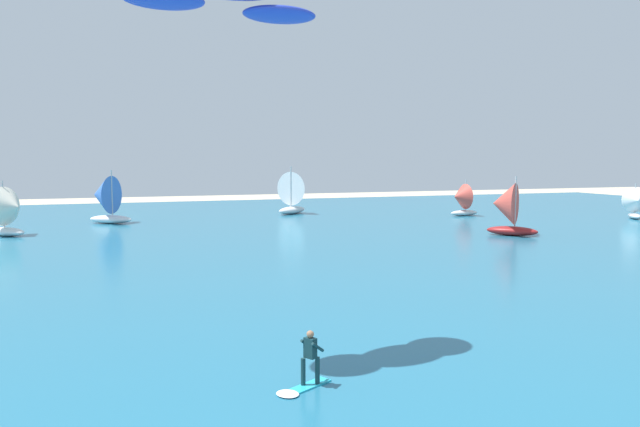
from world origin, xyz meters
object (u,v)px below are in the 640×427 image
at_px(kitesurfer, 306,368).
at_px(sailboat_mid_left, 104,199).
at_px(sailboat_leading, 461,199).
at_px(sailboat_mid_right, 505,208).
at_px(sailboat_far_right, 295,192).
at_px(sailboat_far_left, 636,203).
at_px(kite, 224,0).
at_px(sailboat_anchored_offshore, 10,211).

xyz_separation_m(kitesurfer, sailboat_mid_left, (-5.42, 49.68, 1.91)).
bearing_deg(kitesurfer, sailboat_leading, 53.18).
height_order(kitesurfer, sailboat_mid_right, sailboat_mid_right).
relative_size(sailboat_mid_left, sailboat_far_right, 0.97).
bearing_deg(sailboat_mid_left, sailboat_far_right, 11.05).
height_order(kitesurfer, sailboat_far_left, sailboat_far_left).
xyz_separation_m(sailboat_far_left, sailboat_mid_right, (-22.16, -7.03, 0.57)).
bearing_deg(sailboat_mid_right, sailboat_far_left, 17.60).
xyz_separation_m(sailboat_mid_right, sailboat_leading, (6.08, 16.65, -0.44)).
xyz_separation_m(kite, sailboat_far_left, (51.13, 31.70, -9.92)).
relative_size(sailboat_leading, sailboat_far_right, 0.73).
bearing_deg(sailboat_far_right, kitesurfer, -106.81).
height_order(sailboat_anchored_offshore, sailboat_mid_right, sailboat_mid_right).
bearing_deg(sailboat_mid_left, sailboat_leading, -7.38).
bearing_deg(sailboat_far_right, kite, -109.49).
bearing_deg(kite, sailboat_anchored_offshore, 106.71).
bearing_deg(sailboat_mid_left, sailboat_far_left, -14.94).
distance_m(kitesurfer, sailboat_far_left, 60.65).
relative_size(kite, sailboat_mid_right, 1.31).
distance_m(sailboat_leading, sailboat_far_right, 19.50).
relative_size(sailboat_mid_right, sailboat_leading, 1.23).
height_order(kitesurfer, kite, kite).
xyz_separation_m(kitesurfer, sailboat_mid_right, (27.35, 27.99, 1.74)).
height_order(kitesurfer, sailboat_anchored_offshore, sailboat_anchored_offshore).
distance_m(kite, sailboat_leading, 55.06).
bearing_deg(sailboat_leading, kite, -130.30).
bearing_deg(sailboat_far_right, sailboat_mid_right, -66.89).
relative_size(sailboat_anchored_offshore, sailboat_mid_left, 0.87).
relative_size(kitesurfer, sailboat_far_left, 0.51).
height_order(sailboat_anchored_offshore, sailboat_leading, sailboat_anchored_offshore).
bearing_deg(sailboat_leading, kitesurfer, -126.82).
xyz_separation_m(sailboat_mid_left, sailboat_mid_right, (32.77, -21.69, -0.16)).
distance_m(sailboat_mid_left, sailboat_leading, 39.17).
relative_size(sailboat_anchored_offshore, sailboat_far_right, 0.84).
bearing_deg(sailboat_far_left, sailboat_mid_right, -162.40).
distance_m(kite, sailboat_far_left, 60.97).
distance_m(kite, sailboat_far_right, 54.44).
xyz_separation_m(sailboat_leading, sailboat_far_right, (-17.14, 9.27, 0.69)).
distance_m(sailboat_anchored_offshore, sailboat_far_left, 62.86).
distance_m(sailboat_far_left, sailboat_mid_right, 23.26).
bearing_deg(sailboat_leading, sailboat_anchored_offshore, -175.91).
xyz_separation_m(sailboat_far_left, sailboat_leading, (-16.09, 9.62, 0.13)).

